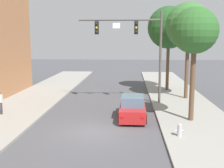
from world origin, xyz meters
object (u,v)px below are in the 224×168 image
(traffic_signal_mast, at_px, (137,40))
(car_lead_red, at_px, (133,108))
(street_tree_third, at_px, (169,28))
(street_tree_second, at_px, (189,26))
(pedestrian_sidewalk_left_walker, at_px, (0,102))
(fire_hydrant, at_px, (179,130))
(street_tree_nearest, at_px, (195,32))

(traffic_signal_mast, distance_m, car_lead_red, 6.42)
(street_tree_third, bearing_deg, car_lead_red, -109.18)
(car_lead_red, relative_size, street_tree_second, 0.50)
(car_lead_red, distance_m, pedestrian_sidewalk_left_walker, 9.35)
(fire_hydrant, height_order, street_tree_third, street_tree_third)
(fire_hydrant, bearing_deg, street_tree_second, 77.36)
(pedestrian_sidewalk_left_walker, height_order, street_tree_second, street_tree_second)
(street_tree_second, bearing_deg, pedestrian_sidewalk_left_walker, -155.35)
(fire_hydrant, bearing_deg, street_tree_third, 85.36)
(traffic_signal_mast, relative_size, car_lead_red, 1.76)
(car_lead_red, relative_size, fire_hydrant, 5.92)
(car_lead_red, distance_m, street_tree_nearest, 6.45)
(pedestrian_sidewalk_left_walker, bearing_deg, car_lead_red, 0.34)
(street_tree_second, relative_size, street_tree_third, 0.98)
(car_lead_red, bearing_deg, street_tree_nearest, -9.99)
(pedestrian_sidewalk_left_walker, bearing_deg, street_tree_nearest, -2.68)
(street_tree_nearest, bearing_deg, street_tree_second, 81.77)
(car_lead_red, relative_size, street_tree_nearest, 0.59)
(pedestrian_sidewalk_left_walker, xyz_separation_m, fire_hydrant, (11.87, -3.83, -0.56))
(street_tree_second, xyz_separation_m, street_tree_third, (-1.14, 4.22, 0.03))
(car_lead_red, xyz_separation_m, street_tree_third, (3.71, 10.67, 5.85))
(street_tree_third, bearing_deg, street_tree_nearest, -89.46)
(pedestrian_sidewalk_left_walker, relative_size, street_tree_nearest, 0.23)
(car_lead_red, xyz_separation_m, pedestrian_sidewalk_left_walker, (-9.34, -0.06, 0.34))
(fire_hydrant, xyz_separation_m, street_tree_third, (1.18, 14.55, 6.07))
(pedestrian_sidewalk_left_walker, height_order, street_tree_third, street_tree_third)
(fire_hydrant, xyz_separation_m, street_tree_nearest, (1.29, 3.21, 5.37))
(traffic_signal_mast, height_order, street_tree_nearest, traffic_signal_mast)
(car_lead_red, height_order, street_tree_third, street_tree_third)
(traffic_signal_mast, bearing_deg, car_lead_red, -94.48)
(street_tree_nearest, bearing_deg, traffic_signal_mast, 124.21)
(pedestrian_sidewalk_left_walker, bearing_deg, street_tree_second, 24.65)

